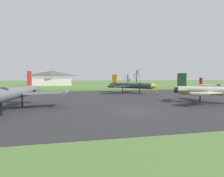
{
  "coord_description": "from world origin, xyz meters",
  "views": [
    {
      "loc": [
        -7.44,
        -21.32,
        4.3
      ],
      "look_at": [
        0.78,
        17.45,
        1.94
      ],
      "focal_mm": 28.32,
      "sensor_mm": 36.0,
      "label": 1
    }
  ],
  "objects_px": {
    "jet_fighter_rear_left": "(214,87)",
    "visitor_building": "(52,78)",
    "jet_fighter_front_right": "(11,93)",
    "jet_fighter_rear_right": "(131,85)",
    "jet_fighter_front_left": "(219,91)",
    "info_placard_rear_right": "(157,93)"
  },
  "relations": [
    {
      "from": "jet_fighter_front_left",
      "to": "jet_fighter_front_right",
      "type": "distance_m",
      "value": 31.57
    },
    {
      "from": "info_placard_rear_right",
      "to": "visitor_building",
      "type": "xyz_separation_m",
      "value": [
        -32.42,
        66.6,
        3.53
      ]
    },
    {
      "from": "jet_fighter_rear_left",
      "to": "visitor_building",
      "type": "distance_m",
      "value": 81.93
    },
    {
      "from": "jet_fighter_front_left",
      "to": "info_placard_rear_right",
      "type": "height_order",
      "value": "jet_fighter_front_left"
    },
    {
      "from": "info_placard_rear_right",
      "to": "jet_fighter_front_left",
      "type": "bearing_deg",
      "value": -75.75
    },
    {
      "from": "jet_fighter_rear_left",
      "to": "visitor_building",
      "type": "relative_size",
      "value": 0.57
    },
    {
      "from": "jet_fighter_front_right",
      "to": "info_placard_rear_right",
      "type": "bearing_deg",
      "value": 29.15
    },
    {
      "from": "jet_fighter_front_right",
      "to": "info_placard_rear_right",
      "type": "xyz_separation_m",
      "value": [
        27.73,
        15.46,
        -1.63
      ]
    },
    {
      "from": "jet_fighter_rear_left",
      "to": "visitor_building",
      "type": "height_order",
      "value": "visitor_building"
    },
    {
      "from": "jet_fighter_front_right",
      "to": "jet_fighter_rear_left",
      "type": "height_order",
      "value": "jet_fighter_front_right"
    },
    {
      "from": "jet_fighter_front_right",
      "to": "jet_fighter_rear_right",
      "type": "relative_size",
      "value": 1.25
    },
    {
      "from": "info_placard_rear_right",
      "to": "visitor_building",
      "type": "relative_size",
      "value": 0.05
    },
    {
      "from": "jet_fighter_rear_right",
      "to": "visitor_building",
      "type": "relative_size",
      "value": 0.6
    },
    {
      "from": "jet_fighter_front_right",
      "to": "jet_fighter_front_left",
      "type": "bearing_deg",
      "value": 0.61
    },
    {
      "from": "jet_fighter_rear_left",
      "to": "info_placard_rear_right",
      "type": "bearing_deg",
      "value": -172.1
    },
    {
      "from": "jet_fighter_front_right",
      "to": "visitor_building",
      "type": "bearing_deg",
      "value": 93.28
    },
    {
      "from": "jet_fighter_rear_right",
      "to": "info_placard_rear_right",
      "type": "bearing_deg",
      "value": -59.1
    },
    {
      "from": "visitor_building",
      "to": "jet_fighter_front_left",
      "type": "bearing_deg",
      "value": -66.07
    },
    {
      "from": "jet_fighter_front_right",
      "to": "info_placard_rear_right",
      "type": "relative_size",
      "value": 15.37
    },
    {
      "from": "jet_fighter_front_left",
      "to": "jet_fighter_rear_right",
      "type": "bearing_deg",
      "value": 109.99
    },
    {
      "from": "jet_fighter_rear_right",
      "to": "info_placard_rear_right",
      "type": "xyz_separation_m",
      "value": [
        4.24,
        -7.09,
        -1.52
      ]
    },
    {
      "from": "jet_fighter_front_right",
      "to": "visitor_building",
      "type": "distance_m",
      "value": 82.22
    }
  ]
}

